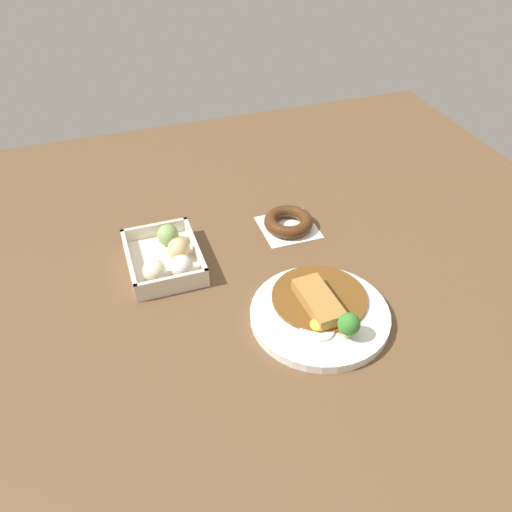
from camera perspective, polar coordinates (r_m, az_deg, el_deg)
ground_plane at (r=1.04m, az=1.74°, el=-3.97°), size 1.60×1.60×0.00m
curry_plate at (r=0.99m, az=7.00°, el=-6.04°), size 0.26×0.26×0.07m
donut_box at (r=1.10m, az=-9.61°, el=-0.18°), size 0.19×0.15×0.06m
chocolate_ring_donut at (r=1.20m, az=3.52°, el=3.69°), size 0.12×0.12×0.03m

